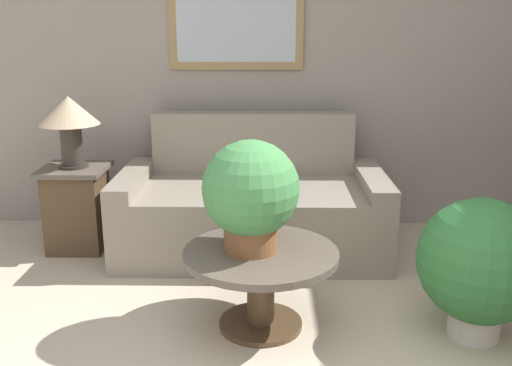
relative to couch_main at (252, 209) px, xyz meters
name	(u,v)px	position (x,y,z in m)	size (l,w,h in m)	color
wall_back	(286,65)	(0.26, 0.62, 1.00)	(7.22, 0.09, 2.60)	gray
couch_main	(252,209)	(0.00, 0.00, 0.00)	(1.91, 0.97, 0.97)	gray
coffee_table	(261,272)	(0.08, -1.14, 0.02)	(0.84, 0.84, 0.45)	#4C3823
side_table	(77,207)	(-1.30, 0.00, 0.01)	(0.46, 0.46, 0.63)	#4C3823
table_lamp	(69,117)	(-1.30, 0.00, 0.68)	(0.42, 0.42, 0.51)	#2D2823
potted_plant_on_table	(251,193)	(0.02, -1.12, 0.46)	(0.52, 0.52, 0.60)	brown
potted_plant_floor	(481,263)	(1.23, -1.21, 0.11)	(0.66, 0.66, 0.77)	beige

